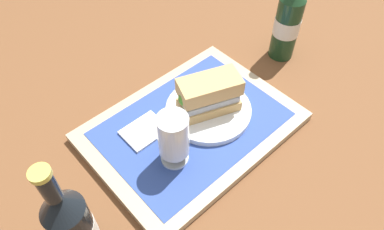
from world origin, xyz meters
TOP-DOWN VIEW (x-y plane):
  - ground_plane at (0.00, 0.00)m, footprint 3.00×3.00m
  - tray at (0.00, 0.00)m, footprint 0.44×0.32m
  - placemat at (0.00, 0.00)m, footprint 0.38×0.27m
  - plate at (-0.05, 0.00)m, footprint 0.19×0.19m
  - sandwich at (-0.05, 0.00)m, footprint 0.14×0.11m
  - beer_glass at (0.09, 0.04)m, footprint 0.06×0.06m
  - napkin_folded at (0.09, -0.05)m, footprint 0.09×0.07m
  - beer_bottle at (0.31, 0.08)m, footprint 0.07×0.07m
  - second_bottle at (-0.35, -0.03)m, footprint 0.07×0.07m

SIDE VIEW (x-z plane):
  - ground_plane at x=0.00m, z-range 0.00..0.00m
  - tray at x=0.00m, z-range 0.00..0.02m
  - placemat at x=0.00m, z-range 0.02..0.02m
  - napkin_folded at x=0.09m, z-range 0.02..0.03m
  - plate at x=-0.05m, z-range 0.02..0.04m
  - sandwich at x=-0.05m, z-range 0.04..0.12m
  - beer_glass at x=0.09m, z-range 0.03..0.15m
  - beer_bottle at x=0.31m, z-range -0.03..0.24m
  - second_bottle at x=-0.35m, z-range -0.03..0.24m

